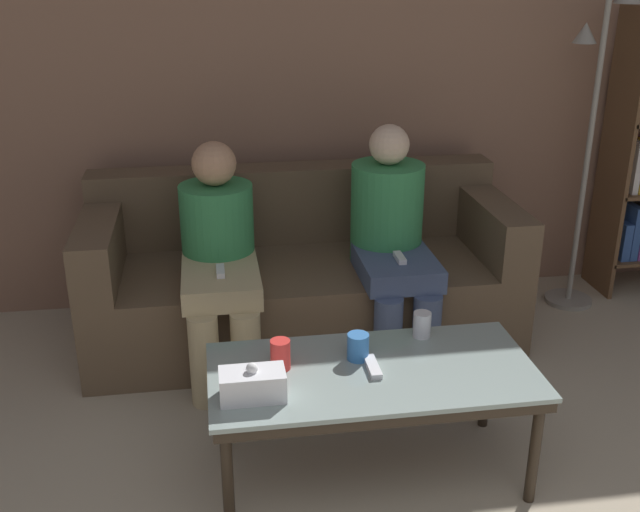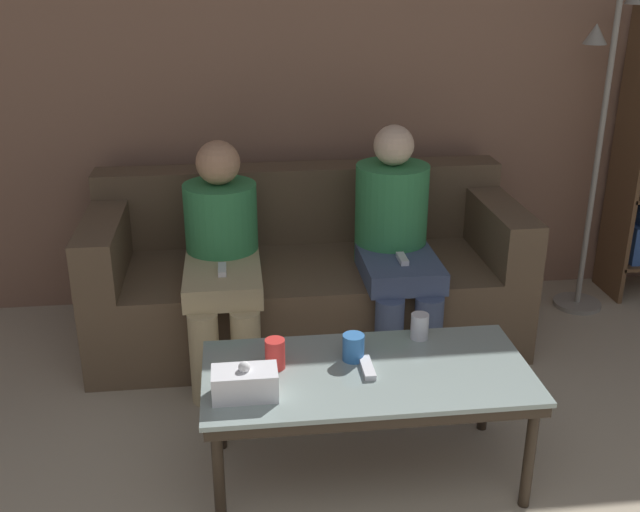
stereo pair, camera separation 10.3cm
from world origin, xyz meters
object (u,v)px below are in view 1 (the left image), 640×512
at_px(seated_person_mid_left, 391,235).
at_px(seated_person_left_end, 219,251).
at_px(cup_near_right, 280,355).
at_px(cup_far_center, 358,347).
at_px(standing_lamp, 595,115).
at_px(coffee_table, 372,380).
at_px(couch, 301,277).
at_px(cup_near_left, 422,325).
at_px(tissue_box, 252,384).
at_px(game_remote, 373,367).

bearing_deg(seated_person_mid_left, seated_person_left_end, -178.32).
distance_m(cup_near_right, cup_far_center, 0.29).
bearing_deg(standing_lamp, coffee_table, -137.88).
distance_m(coffee_table, cup_far_center, 0.13).
xyz_separation_m(couch, cup_far_center, (0.06, -1.11, 0.20)).
xyz_separation_m(cup_near_left, cup_far_center, (-0.28, -0.13, -0.00)).
height_order(cup_near_right, seated_person_left_end, seated_person_left_end).
height_order(cup_far_center, standing_lamp, standing_lamp).
xyz_separation_m(cup_near_left, seated_person_left_end, (-0.75, 0.74, 0.06)).
height_order(coffee_table, cup_near_left, cup_near_left).
bearing_deg(standing_lamp, seated_person_mid_left, -163.64).
height_order(cup_far_center, tissue_box, tissue_box).
distance_m(couch, coffee_table, 1.20).
xyz_separation_m(couch, standing_lamp, (1.56, 0.13, 0.75)).
height_order(cup_near_right, tissue_box, tissue_box).
bearing_deg(cup_near_left, seated_person_mid_left, 85.08).
bearing_deg(coffee_table, cup_near_right, 170.03).
distance_m(cup_near_right, seated_person_mid_left, 1.12).
xyz_separation_m(cup_far_center, game_remote, (0.04, -0.08, -0.04)).
height_order(coffee_table, standing_lamp, standing_lamp).
xyz_separation_m(cup_far_center, seated_person_mid_left, (0.35, 0.90, 0.09)).
relative_size(game_remote, seated_person_mid_left, 0.14).
bearing_deg(standing_lamp, tissue_box, -142.80).
xyz_separation_m(coffee_table, game_remote, (-0.00, 0.00, 0.05)).
bearing_deg(couch, cup_far_center, -86.67).
bearing_deg(cup_near_right, standing_lamp, 35.29).
xyz_separation_m(game_remote, seated_person_left_end, (-0.51, 0.96, 0.10)).
height_order(cup_near_left, game_remote, cup_near_left).
bearing_deg(game_remote, cup_far_center, 114.65).
bearing_deg(game_remote, cup_near_right, 170.03).
xyz_separation_m(game_remote, standing_lamp, (1.46, 1.32, 0.60)).
relative_size(game_remote, standing_lamp, 0.09).
relative_size(seated_person_left_end, seated_person_mid_left, 0.95).
bearing_deg(coffee_table, tissue_box, -164.69).
relative_size(standing_lamp, seated_person_left_end, 1.65).
bearing_deg(seated_person_mid_left, standing_lamp, 16.36).
xyz_separation_m(cup_far_center, tissue_box, (-0.40, -0.20, 0.00)).
height_order(cup_near_right, cup_far_center, cup_near_right).
distance_m(seated_person_left_end, seated_person_mid_left, 0.82).
xyz_separation_m(cup_near_left, tissue_box, (-0.68, -0.33, 0.00)).
xyz_separation_m(cup_far_center, standing_lamp, (1.50, 1.24, 0.56)).
distance_m(couch, cup_far_center, 1.13).
distance_m(cup_far_center, seated_person_mid_left, 0.97).
height_order(standing_lamp, seated_person_left_end, standing_lamp).
distance_m(couch, cup_near_right, 1.17).
xyz_separation_m(cup_near_right, seated_person_left_end, (-0.19, 0.90, 0.06)).
bearing_deg(standing_lamp, seated_person_left_end, -169.59).
xyz_separation_m(couch, seated_person_left_end, (-0.41, -0.23, 0.26)).
height_order(tissue_box, standing_lamp, standing_lamp).
relative_size(cup_near_right, seated_person_mid_left, 0.10).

